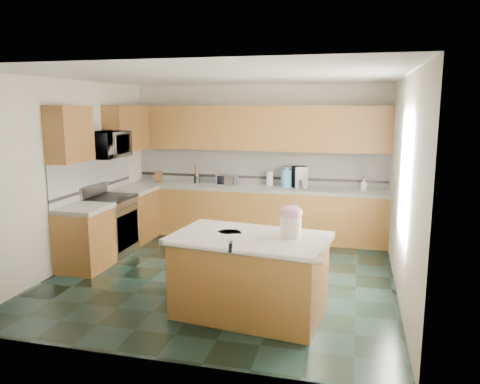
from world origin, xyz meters
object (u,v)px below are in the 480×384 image
(coffee_maker, at_px, (300,177))
(knife_block, at_px, (158,177))
(island_base, at_px, (249,278))
(toaster_oven, at_px, (227,179))
(treat_jar, at_px, (291,227))
(soap_bottle_island, at_px, (296,219))
(island_top, at_px, (250,238))

(coffee_maker, bearing_deg, knife_block, 157.45)
(island_base, height_order, toaster_oven, toaster_oven)
(treat_jar, distance_m, toaster_oven, 3.52)
(island_base, xyz_separation_m, coffee_maker, (0.15, 3.22, 0.68))
(island_base, bearing_deg, toaster_oven, 117.03)
(island_base, xyz_separation_m, soap_bottle_island, (0.47, 0.24, 0.65))
(soap_bottle_island, xyz_separation_m, knife_block, (-2.96, 2.95, -0.06))
(treat_jar, distance_m, soap_bottle_island, 0.20)
(island_top, relative_size, toaster_oven, 4.97)
(island_top, bearing_deg, treat_jar, 13.05)
(soap_bottle_island, bearing_deg, treat_jar, -111.54)
(island_base, bearing_deg, treat_jar, 13.05)
(knife_block, bearing_deg, treat_jar, -40.33)
(island_top, bearing_deg, soap_bottle_island, 34.02)
(treat_jar, distance_m, coffee_maker, 3.19)
(knife_block, bearing_deg, toaster_oven, 6.68)
(island_base, height_order, soap_bottle_island, soap_bottle_island)
(knife_block, distance_m, coffee_maker, 2.64)
(island_top, relative_size, soap_bottle_island, 5.16)
(treat_jar, relative_size, coffee_maker, 0.64)
(knife_block, distance_m, toaster_oven, 1.33)
(island_base, relative_size, treat_jar, 6.68)
(island_base, height_order, island_top, island_top)
(treat_jar, height_order, toaster_oven, treat_jar)
(island_base, relative_size, knife_block, 7.79)
(island_base, distance_m, toaster_oven, 3.44)
(knife_block, bearing_deg, island_top, -45.39)
(soap_bottle_island, xyz_separation_m, coffee_maker, (-0.32, 2.98, 0.02))
(treat_jar, height_order, soap_bottle_island, soap_bottle_island)
(treat_jar, bearing_deg, island_base, -168.56)
(island_top, distance_m, coffee_maker, 3.23)
(toaster_oven, height_order, coffee_maker, coffee_maker)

